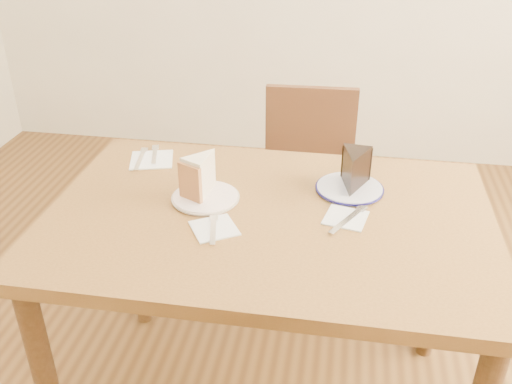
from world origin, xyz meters
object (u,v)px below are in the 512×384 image
object	(u,v)px
carrot_cake	(204,175)
chocolate_cake	(354,172)
chair_far	(307,190)
table	(268,244)
plate_navy	(349,188)
plate_cream	(206,198)

from	to	relation	value
carrot_cake	chocolate_cake	size ratio (longest dim) A/B	0.87
chair_far	chocolate_cake	world-z (taller)	chocolate_cake
table	carrot_cake	size ratio (longest dim) A/B	11.62
carrot_cake	chocolate_cake	bearing A→B (deg)	39.60
carrot_cake	chocolate_cake	world-z (taller)	carrot_cake
carrot_cake	table	bearing A→B (deg)	7.15
table	plate_navy	size ratio (longest dim) A/B	6.39
table	chocolate_cake	world-z (taller)	chocolate_cake
table	plate_navy	world-z (taller)	plate_navy
table	chocolate_cake	xyz separation A→B (m)	(0.22, 0.16, 0.16)
table	chair_far	size ratio (longest dim) A/B	1.42
chocolate_cake	plate_navy	bearing A→B (deg)	-9.02
plate_navy	table	bearing A→B (deg)	-141.85
table	plate_cream	distance (m)	0.22
chair_far	plate_navy	xyz separation A→B (m)	(0.15, -0.49, 0.29)
table	chair_far	distance (m)	0.68
plate_navy	carrot_cake	xyz separation A→B (m)	(-0.41, -0.10, 0.06)
plate_cream	plate_navy	size ratio (longest dim) A/B	0.97
chair_far	plate_navy	distance (m)	0.59
plate_navy	carrot_cake	size ratio (longest dim) A/B	1.82
plate_cream	carrot_cake	xyz separation A→B (m)	(-0.01, 0.02, 0.06)
plate_cream	chocolate_cake	distance (m)	0.43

